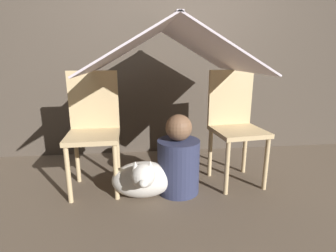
% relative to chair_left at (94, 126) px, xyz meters
% --- Properties ---
extents(ground_plane, '(8.80, 8.80, 0.00)m').
position_rel_chair_left_xyz_m(ground_plane, '(0.58, -0.22, -0.52)').
color(ground_plane, brown).
extents(wall_back, '(7.00, 0.05, 2.50)m').
position_rel_chair_left_xyz_m(wall_back, '(0.58, 0.79, 0.73)').
color(wall_back, '#4C4238').
rests_on(wall_back, ground_plane).
extents(chair_left, '(0.41, 0.41, 0.94)m').
position_rel_chair_left_xyz_m(chair_left, '(0.00, 0.00, 0.00)').
color(chair_left, '#D1B27F').
rests_on(chair_left, ground_plane).
extents(chair_right, '(0.44, 0.44, 0.94)m').
position_rel_chair_left_xyz_m(chair_right, '(1.16, -0.00, 0.00)').
color(chair_right, '#D1B27F').
rests_on(chair_right, ground_plane).
extents(sheet_canopy, '(1.17, 1.13, 0.35)m').
position_rel_chair_left_xyz_m(sheet_canopy, '(0.58, -0.08, 0.59)').
color(sheet_canopy, silver).
extents(person_front, '(0.33, 0.33, 0.63)m').
position_rel_chair_left_xyz_m(person_front, '(0.66, -0.17, -0.26)').
color(person_front, '#2D3351').
rests_on(person_front, ground_plane).
extents(dog, '(0.47, 0.42, 0.36)m').
position_rel_chair_left_xyz_m(dog, '(0.38, -0.25, -0.36)').
color(dog, silver).
rests_on(dog, ground_plane).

